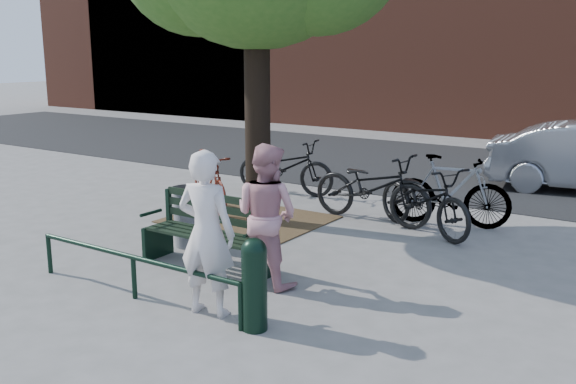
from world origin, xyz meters
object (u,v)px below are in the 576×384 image
Objects in this scene: person_right at (266,215)px; bicycle_c at (372,187)px; park_bench at (209,231)px; person_left at (207,233)px; bollard at (254,281)px; litter_bin at (187,216)px.

person_right is 3.26m from bicycle_c.
person_left reaches higher than park_bench.
park_bench is at bearing 143.46° from bollard.
bicycle_c is at bearing -97.09° from person_left.
person_right is 1.98× the size of litter_bin.
person_left is (0.95, -1.13, 0.39)m from park_bench.
bollard is (0.65, -0.06, -0.37)m from person_left.
person_right is (0.95, -0.08, 0.36)m from park_bench.
park_bench is 1.04× the size of person_right.
person_right reaches higher than litter_bin.
bicycle_c reaches higher than litter_bin.
bicycle_c is at bearing 77.65° from park_bench.
bicycle_c is (-0.91, 4.35, 0.05)m from bollard.
bicycle_c is (0.69, 3.16, 0.08)m from park_bench.
person_left is 1.85× the size of bollard.
bollard is at bearing 121.90° from person_right.
person_right is at bearing -170.62° from bicycle_c.
bollard reaches higher than litter_bin.
person_left reaches higher than litter_bin.
bollard is (1.60, -1.19, 0.03)m from park_bench.
park_bench is 0.82× the size of bicycle_c.
bollard is 1.11× the size of litter_bin.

